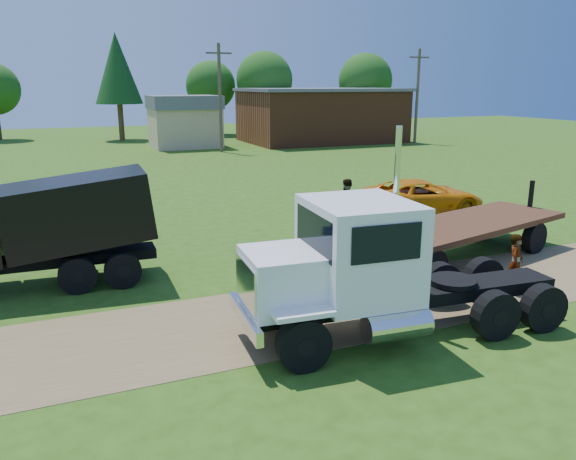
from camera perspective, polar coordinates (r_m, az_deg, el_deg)
name	(u,v)px	position (r m, az deg, el deg)	size (l,w,h in m)	color
ground	(371,302)	(15.47, 8.39, -7.30)	(140.00, 140.00, 0.00)	#294B10
dirt_track	(371,302)	(15.47, 8.39, -7.28)	(120.00, 4.20, 0.01)	brown
white_semi_tractor	(362,270)	(12.89, 7.55, -4.02)	(8.08, 3.18, 4.81)	black
black_dump_truck	(28,226)	(17.54, -24.89, 0.33)	(7.67, 2.56, 3.30)	black
orange_pickup	(422,197)	(26.15, 13.41, 3.30)	(2.58, 5.59, 1.55)	orange
flatbed_trailer	(459,231)	(19.56, 16.94, -0.14)	(9.14, 4.69, 2.25)	#3D1D13
spectator_a	(515,264)	(16.95, 22.10, -3.21)	(0.63, 0.41, 1.72)	#999999
spectator_b	(346,202)	(23.46, 5.90, 2.84)	(0.94, 0.73, 1.94)	#999999
brick_building	(321,115)	(58.22, 3.39, 11.59)	(15.40, 10.40, 5.30)	brown
tan_shed	(185,121)	(53.59, -10.45, 10.86)	(6.20, 5.40, 4.70)	tan
utility_poles	(220,96)	(49.14, -6.92, 13.35)	(42.20, 0.28, 9.00)	brown
tree_row	(178,82)	(63.01, -11.14, 14.56)	(53.99, 14.07, 10.76)	#3A2817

